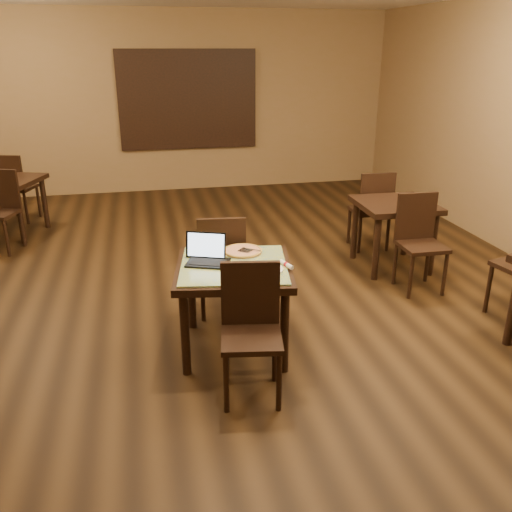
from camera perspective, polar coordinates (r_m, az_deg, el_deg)
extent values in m
plane|color=black|center=(5.22, -6.69, -6.29)|extent=(10.00, 10.00, 0.00)
cube|color=olive|center=(9.67, -10.24, 15.53)|extent=(8.00, 0.02, 3.00)
cube|color=#285295|center=(9.67, -7.17, 15.99)|extent=(2.20, 0.04, 1.50)
cube|color=black|center=(9.64, -7.16, 15.98)|extent=(2.34, 0.02, 1.64)
cylinder|color=black|center=(4.19, -7.48, -8.08)|extent=(0.07, 0.07, 0.71)
cylinder|color=black|center=(4.87, -6.82, -3.72)|extent=(0.07, 0.07, 0.71)
cylinder|color=black|center=(4.20, 3.02, -7.89)|extent=(0.07, 0.07, 0.71)
cylinder|color=black|center=(4.87, 2.14, -3.56)|extent=(0.07, 0.07, 0.71)
cube|color=black|center=(4.36, -2.36, -1.39)|extent=(1.06, 1.06, 0.06)
cube|color=#185EA1|center=(4.35, -2.36, -0.96)|extent=(0.97, 0.97, 0.02)
cylinder|color=black|center=(3.83, -3.16, -13.30)|extent=(0.04, 0.04, 0.45)
cylinder|color=black|center=(4.13, -3.13, -10.44)|extent=(0.04, 0.04, 0.45)
cylinder|color=black|center=(3.84, 2.43, -13.16)|extent=(0.04, 0.04, 0.45)
cylinder|color=black|center=(4.14, 1.98, -10.33)|extent=(0.04, 0.04, 0.45)
cube|color=black|center=(3.85, -0.48, -8.67)|extent=(0.49, 0.49, 0.04)
cube|color=black|center=(3.90, -0.60, -3.92)|extent=(0.43, 0.11, 0.49)
cylinder|color=black|center=(5.37, -1.74, -2.57)|extent=(0.04, 0.04, 0.46)
cylinder|color=black|center=(5.04, -1.39, -4.26)|extent=(0.04, 0.04, 0.46)
cylinder|color=black|center=(5.36, -5.69, -2.74)|extent=(0.04, 0.04, 0.46)
cylinder|color=black|center=(5.02, -5.61, -4.44)|extent=(0.04, 0.04, 0.46)
cube|color=black|center=(5.09, -3.68, -0.90)|extent=(0.47, 0.47, 0.04)
cube|color=black|center=(4.81, -3.63, 1.18)|extent=(0.43, 0.08, 0.49)
cube|color=black|center=(4.36, -5.07, -0.72)|extent=(0.39, 0.34, 0.02)
cube|color=black|center=(4.43, -5.30, 1.13)|extent=(0.33, 0.17, 0.22)
cube|color=silver|center=(4.42, -5.30, 1.14)|extent=(0.29, 0.14, 0.19)
cylinder|color=white|center=(4.22, 1.00, -1.41)|extent=(0.28, 0.28, 0.02)
cylinder|color=silver|center=(4.58, -1.40, 0.40)|extent=(0.33, 0.33, 0.01)
cylinder|color=beige|center=(4.58, -1.41, 0.54)|extent=(0.32, 0.32, 0.02)
torus|color=#BB873B|center=(4.58, -1.41, 0.58)|extent=(0.33, 0.33, 0.02)
cube|color=silver|center=(4.56, -1.11, 0.60)|extent=(0.26, 0.24, 0.01)
cylinder|color=white|center=(4.29, 3.22, -0.90)|extent=(0.08, 0.16, 0.03)
cylinder|color=red|center=(4.29, 3.22, -0.90)|extent=(0.05, 0.04, 0.04)
cylinder|color=black|center=(5.98, 12.57, 0.82)|extent=(0.07, 0.07, 0.73)
cylinder|color=black|center=(6.55, 10.34, 2.79)|extent=(0.07, 0.07, 0.73)
cylinder|color=black|center=(6.27, 18.11, 1.20)|extent=(0.07, 0.07, 0.73)
cylinder|color=black|center=(6.81, 15.53, 3.06)|extent=(0.07, 0.07, 0.73)
cube|color=black|center=(6.28, 14.45, 5.25)|extent=(0.84, 0.84, 0.06)
cylinder|color=black|center=(5.65, 15.98, -2.17)|extent=(0.04, 0.04, 0.46)
cylinder|color=black|center=(5.96, 14.43, -0.80)|extent=(0.04, 0.04, 0.46)
cylinder|color=black|center=(5.83, 19.24, -1.86)|extent=(0.04, 0.04, 0.46)
cylinder|color=black|center=(6.12, 17.57, -0.54)|extent=(0.04, 0.04, 0.46)
cube|color=black|center=(5.80, 17.07, 0.98)|extent=(0.44, 0.44, 0.04)
cube|color=black|center=(5.88, 16.48, 4.08)|extent=(0.43, 0.05, 0.49)
cylinder|color=black|center=(7.24, 12.52, 3.28)|extent=(0.04, 0.04, 0.46)
cylinder|color=black|center=(6.92, 13.70, 2.34)|extent=(0.04, 0.04, 0.46)
cylinder|color=black|center=(7.10, 9.77, 3.13)|extent=(0.04, 0.04, 0.46)
cylinder|color=black|center=(6.78, 10.84, 2.18)|extent=(0.04, 0.04, 0.46)
cube|color=black|center=(6.93, 11.86, 4.72)|extent=(0.44, 0.44, 0.04)
cube|color=black|center=(6.69, 12.66, 6.44)|extent=(0.43, 0.05, 0.49)
cylinder|color=black|center=(8.47, -25.31, 5.25)|extent=(0.07, 0.07, 0.73)
cylinder|color=black|center=(7.60, -23.56, 3.87)|extent=(0.07, 0.07, 0.73)
cylinder|color=black|center=(8.15, -21.37, 5.27)|extent=(0.07, 0.07, 0.73)
cube|color=black|center=(7.95, -24.89, 7.17)|extent=(1.04, 1.04, 0.06)
cylinder|color=black|center=(7.20, -24.77, 1.69)|extent=(0.04, 0.04, 0.46)
cylinder|color=black|center=(7.50, -23.38, 2.63)|extent=(0.04, 0.04, 0.46)
cube|color=black|center=(7.47, -25.15, 6.43)|extent=(0.42, 0.18, 0.49)
cylinder|color=black|center=(8.76, -21.91, 5.32)|extent=(0.04, 0.04, 0.46)
cylinder|color=black|center=(8.45, -23.04, 4.62)|extent=(0.04, 0.04, 0.46)
cylinder|color=black|center=(8.94, -24.00, 5.31)|extent=(0.04, 0.04, 0.46)
cylinder|color=black|center=(8.64, -25.18, 4.62)|extent=(0.04, 0.04, 0.46)
cube|color=black|center=(8.64, -23.77, 6.57)|extent=(0.54, 0.54, 0.04)
cube|color=black|center=(8.42, -24.68, 7.96)|extent=(0.42, 0.18, 0.49)
cylinder|color=black|center=(5.61, 23.27, -3.19)|extent=(0.04, 0.04, 0.49)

